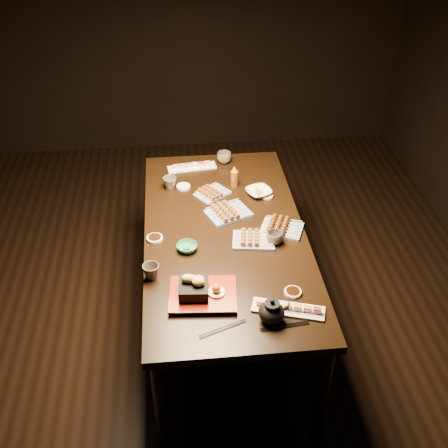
{
  "coord_description": "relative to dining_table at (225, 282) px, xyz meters",
  "views": [
    {
      "loc": [
        -0.14,
        -2.52,
        2.63
      ],
      "look_at": [
        0.12,
        0.05,
        0.77
      ],
      "focal_mm": 45.0,
      "sensor_mm": 36.0,
      "label": 1
    }
  ],
  "objects": [
    {
      "name": "ground",
      "position": [
        -0.12,
        0.0,
        -0.38
      ],
      "size": [
        5.0,
        5.0,
        0.0
      ],
      "primitive_type": "plane",
      "color": "black",
      "rests_on": "ground"
    },
    {
      "name": "chopsticks_near",
      "position": [
        -0.09,
        -0.73,
        0.38
      ],
      "size": [
        0.23,
        0.11,
        0.01
      ],
      "primitive_type": null,
      "rotation": [
        0.0,
        0.0,
        0.37
      ],
      "color": "black",
      "rests_on": "dining_table"
    },
    {
      "name": "sauce_dish_se",
      "position": [
        0.28,
        -0.53,
        0.38
      ],
      "size": [
        0.11,
        0.11,
        0.01
      ],
      "primitive_type": "cylinder",
      "rotation": [
        0.0,
        0.0,
        0.29
      ],
      "color": "white",
      "rests_on": "dining_table"
    },
    {
      "name": "edamame_bowl_green",
      "position": [
        -0.22,
        -0.14,
        0.39
      ],
      "size": [
        0.15,
        0.15,
        0.04
      ],
      "primitive_type": "imported",
      "rotation": [
        0.0,
        0.0,
        -0.38
      ],
      "color": "#2B855C",
      "rests_on": "dining_table"
    },
    {
      "name": "sauce_dish_nw",
      "position": [
        -0.21,
        0.49,
        0.38
      ],
      "size": [
        0.11,
        0.11,
        0.02
      ],
      "primitive_type": "cylinder",
      "rotation": [
        0.0,
        0.0,
        -0.41
      ],
      "color": "white",
      "rests_on": "dining_table"
    },
    {
      "name": "tsukune_plate",
      "position": [
        0.32,
        -0.01,
        0.4
      ],
      "size": [
        0.27,
        0.24,
        0.06
      ],
      "primitive_type": null,
      "rotation": [
        0.0,
        0.0,
        -0.39
      ],
      "color": "#828EB6",
      "rests_on": "dining_table"
    },
    {
      "name": "dining_table",
      "position": [
        0.0,
        0.0,
        0.0
      ],
      "size": [
        0.98,
        1.84,
        0.75
      ],
      "primitive_type": "cube",
      "rotation": [
        0.0,
        0.0,
        -0.05
      ],
      "color": "black",
      "rests_on": "ground"
    },
    {
      "name": "yakitori_plate_left",
      "position": [
        -0.04,
        0.39,
        0.4
      ],
      "size": [
        0.24,
        0.23,
        0.05
      ],
      "primitive_type": null,
      "rotation": [
        0.0,
        0.0,
        0.62
      ],
      "color": "#828EB6",
      "rests_on": "dining_table"
    },
    {
      "name": "tempura_tray",
      "position": [
        -0.16,
        -0.52,
        0.43
      ],
      "size": [
        0.35,
        0.29,
        0.12
      ],
      "primitive_type": null,
      "rotation": [
        0.0,
        0.0,
        -0.08
      ],
      "color": "black",
      "rests_on": "dining_table"
    },
    {
      "name": "sauce_dish_west",
      "position": [
        -0.39,
        -0.03,
        0.38
      ],
      "size": [
        0.12,
        0.12,
        0.02
      ],
      "primitive_type": "cylinder",
      "rotation": [
        0.0,
        0.0,
        -0.48
      ],
      "color": "white",
      "rests_on": "dining_table"
    },
    {
      "name": "teacup_far_right",
      "position": [
        0.08,
        0.78,
        0.41
      ],
      "size": [
        0.11,
        0.11,
        0.08
      ],
      "primitive_type": "imported",
      "rotation": [
        0.0,
        0.0,
        -0.14
      ],
      "color": "#4F453C",
      "rests_on": "dining_table"
    },
    {
      "name": "sushi_platter_near",
      "position": [
        0.23,
        -0.65,
        0.4
      ],
      "size": [
        0.36,
        0.19,
        0.04
      ],
      "primitive_type": null,
      "rotation": [
        0.0,
        0.0,
        -0.3
      ],
      "color": "white",
      "rests_on": "dining_table"
    },
    {
      "name": "sauce_dish_east",
      "position": [
        0.3,
        0.33,
        0.38
      ],
      "size": [
        0.08,
        0.08,
        0.01
      ],
      "primitive_type": "cylinder",
      "rotation": [
        0.0,
        0.0,
        -0.13
      ],
      "color": "white",
      "rests_on": "dining_table"
    },
    {
      "name": "teacup_mid_right",
      "position": [
        0.26,
        -0.13,
        0.41
      ],
      "size": [
        0.09,
        0.09,
        0.07
      ],
      "primitive_type": "imported",
      "rotation": [
        0.0,
        0.0,
        0.04
      ],
      "color": "#4F453C",
      "rests_on": "dining_table"
    },
    {
      "name": "yakitori_plate_right",
      "position": [
        0.15,
        -0.1,
        0.4
      ],
      "size": [
        0.25,
        0.2,
        0.06
      ],
      "primitive_type": null,
      "rotation": [
        0.0,
        0.0,
        -0.14
      ],
      "color": "#828EB6",
      "rests_on": "dining_table"
    },
    {
      "name": "sushi_platter_far",
      "position": [
        -0.15,
        0.73,
        0.39
      ],
      "size": [
        0.33,
        0.13,
        0.04
      ],
      "primitive_type": null,
      "rotation": [
        0.0,
        0.0,
        3.27
      ],
      "color": "white",
      "rests_on": "dining_table"
    },
    {
      "name": "teacup_far_left",
      "position": [
        -0.3,
        0.49,
        0.41
      ],
      "size": [
        0.11,
        0.11,
        0.08
      ],
      "primitive_type": "imported",
      "rotation": [
        0.0,
        0.0,
        -0.37
      ],
      "color": "#4F453C",
      "rests_on": "dining_table"
    },
    {
      "name": "edamame_bowl_cream",
      "position": [
        0.25,
        0.36,
        0.39
      ],
      "size": [
        0.19,
        0.19,
        0.04
      ],
      "primitive_type": "imported",
      "rotation": [
        0.0,
        0.0,
        0.36
      ],
      "color": "beige",
      "rests_on": "dining_table"
    },
    {
      "name": "chopsticks_se",
      "position": [
        0.2,
        -0.75,
        0.38
      ],
      "size": [
        0.23,
        0.05,
        0.01
      ],
      "primitive_type": null,
      "rotation": [
        0.0,
        0.0,
        0.12
      ],
      "color": "black",
      "rests_on": "dining_table"
    },
    {
      "name": "condiment_bottle",
      "position": [
        0.11,
        0.48,
        0.45
      ],
      "size": [
        0.05,
        0.05,
        0.14
      ],
      "primitive_type": "cylinder",
      "rotation": [
        0.0,
        0.0,
        -0.02
      ],
      "color": "brown",
      "rests_on": "dining_table"
    },
    {
      "name": "teacup_near_left",
      "position": [
        -0.41,
        -0.35,
        0.41
      ],
      "size": [
        0.11,
        0.11,
        0.08
      ],
      "primitive_type": "imported",
      "rotation": [
        0.0,
        0.0,
        0.3
      ],
      "color": "#4F453C",
      "rests_on": "dining_table"
    },
    {
      "name": "yakitori_plate_center",
      "position": [
        0.04,
        0.17,
        0.41
      ],
      "size": [
        0.29,
        0.26,
        0.06
      ],
      "primitive_type": null,
      "rotation": [
        0.0,
        0.0,
        0.4
      ],
      "color": "#828EB6",
      "rests_on": "dining_table"
    },
    {
      "name": "teapot",
      "position": [
        0.14,
        -0.7,
        0.44
      ],
      "size": [
        0.16,
        0.16,
        0.12
      ],
      "primitive_type": null,
      "rotation": [
        0.0,
        0.0,
        0.13
      ],
      "color": "black",
      "rests_on": "dining_table"
    }
  ]
}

